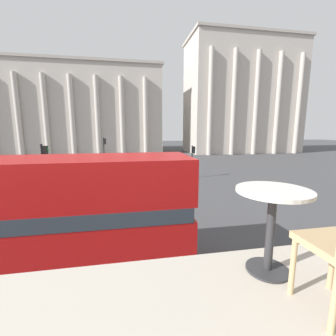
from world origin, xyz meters
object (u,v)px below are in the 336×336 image
Objects in this scene: traffic_light_far at (104,149)px; pedestrian_yellow at (138,166)px; pedestrian_olive at (118,172)px; traffic_light_near at (45,171)px; double_decker_bus at (3,217)px; plaza_building_left at (81,111)px; plaza_building_right at (242,97)px; traffic_light_mid at (193,157)px; cafe_dining_table at (272,212)px.

traffic_light_far is 2.18× the size of pedestrian_yellow.
traffic_light_far is 2.22× the size of pedestrian_olive.
traffic_light_near is 8.55m from pedestrian_olive.
double_decker_bus is 2.79× the size of traffic_light_near.
plaza_building_left reaches higher than pedestrian_olive.
traffic_light_near is 15.23m from traffic_light_far.
double_decker_bus reaches higher than traffic_light_far.
plaza_building_left is 40.40m from traffic_light_near.
plaza_building_left reaches higher than pedestrian_yellow.
plaza_building_right reaches higher than traffic_light_mid.
traffic_light_near reaches higher than pedestrian_yellow.
plaza_building_right is 46.39m from traffic_light_near.
pedestrian_yellow is (10.69, -28.57, -7.78)m from plaza_building_left.
cafe_dining_table is 26.75m from traffic_light_far.
traffic_light_mid is 1.84× the size of pedestrian_yellow.
traffic_light_mid is (10.83, 8.55, -0.47)m from traffic_light_near.
plaza_building_right is 35.21m from traffic_light_far.
traffic_light_far is (-3.82, 26.43, -1.56)m from cafe_dining_table.
double_decker_bus is at bearing -82.59° from plaza_building_left.
traffic_light_far reaches higher than traffic_light_mid.
cafe_dining_table is 19.28m from pedestrian_olive.
plaza_building_right is (34.83, -5.08, 3.07)m from plaza_building_left.
plaza_building_left is 26.17m from traffic_light_far.
pedestrian_olive is 0.98× the size of pedestrian_yellow.
pedestrian_yellow reaches higher than pedestrian_olive.
plaza_building_left is 31.48m from pedestrian_yellow.
traffic_light_far is (-9.11, 6.58, 0.37)m from traffic_light_mid.
double_decker_bus is 13.70m from pedestrian_olive.
plaza_building_left is 1.40× the size of plaza_building_right.
pedestrian_yellow is (-24.14, -23.48, -10.85)m from plaza_building_right.
traffic_light_far is at bearing 169.89° from pedestrian_olive.
traffic_light_near is at bearing -82.48° from plaza_building_left.
plaza_building_right reaches higher than traffic_light_far.
traffic_light_mid is (5.29, 19.84, -1.94)m from cafe_dining_table.
plaza_building_left is at bearing 97.52° from traffic_light_near.
pedestrian_olive is (8.73, -31.95, -7.80)m from plaza_building_left.
traffic_light_near reaches higher than traffic_light_far.
double_decker_bus is at bearing 85.82° from pedestrian_yellow.
traffic_light_near is 2.30× the size of pedestrian_olive.
plaza_building_left is 8.66× the size of traffic_light_far.
pedestrian_yellow is at bearing -135.79° from plaza_building_right.
traffic_light_near is at bearing -141.68° from traffic_light_mid.
plaza_building_left reaches higher than traffic_light_far.
traffic_light_near is (-0.66, 5.72, 0.43)m from double_decker_bus.
traffic_light_near is (5.23, -39.58, -6.18)m from plaza_building_left.
pedestrian_olive is at bearing 96.13° from cafe_dining_table.
traffic_light_far is 7.87m from pedestrian_olive.
cafe_dining_table is 52.20m from plaza_building_left.
double_decker_bus is 0.33× the size of plaza_building_left.
plaza_building_right is 35.38m from pedestrian_yellow.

